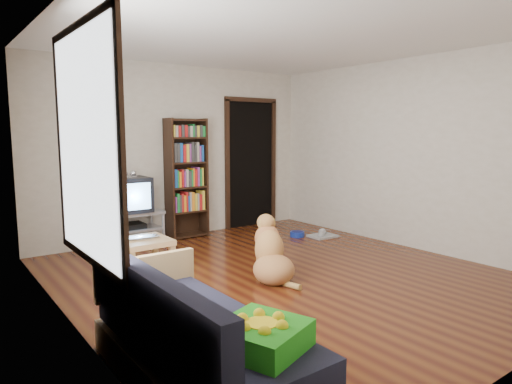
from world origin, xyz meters
TOP-DOWN VIEW (x-y plane):
  - ground at (0.00, 0.00)m, footprint 5.00×5.00m
  - ceiling at (0.00, 0.00)m, footprint 5.00×5.00m
  - wall_back at (0.00, 2.50)m, footprint 4.50×0.00m
  - wall_left at (-2.25, 0.00)m, footprint 0.00×5.00m
  - wall_right at (2.25, 0.00)m, footprint 0.00×5.00m
  - green_cushion at (-1.75, -1.92)m, footprint 0.56×0.56m
  - laptop at (-1.21, 0.97)m, footprint 0.38×0.27m
  - dog_bowl at (1.41, 1.35)m, footprint 0.22×0.22m
  - grey_rag at (1.71, 1.10)m, footprint 0.41×0.34m
  - window at (-2.23, -0.50)m, footprint 0.03×1.46m
  - doorway at (1.35, 2.48)m, footprint 1.03×0.05m
  - tv_stand at (-0.90, 2.25)m, footprint 0.90×0.45m
  - crt_tv at (-0.90, 2.27)m, footprint 0.55×0.52m
  - bookshelf at (0.05, 2.34)m, footprint 0.60×0.30m
  - sofa at (-1.87, -1.38)m, footprint 0.80×1.80m
  - coffee_table at (-1.21, 1.00)m, footprint 0.55×0.55m
  - dog at (-0.17, -0.00)m, footprint 0.59×0.86m

SIDE VIEW (x-z plane):
  - ground at x=0.00m, z-range 0.00..0.00m
  - grey_rag at x=1.71m, z-range 0.00..0.03m
  - dog_bowl at x=1.41m, z-range 0.00..0.08m
  - sofa at x=-1.87m, z-range -0.14..0.66m
  - dog at x=-0.17m, z-range -0.10..0.62m
  - tv_stand at x=-0.90m, z-range 0.02..0.52m
  - coffee_table at x=-1.21m, z-range 0.08..0.48m
  - laptop at x=-1.21m, z-range 0.40..0.43m
  - green_cushion at x=-1.75m, z-range 0.42..0.57m
  - crt_tv at x=-0.90m, z-range 0.45..1.03m
  - bookshelf at x=0.05m, z-range 0.10..1.90m
  - doorway at x=1.35m, z-range 0.03..2.21m
  - wall_back at x=0.00m, z-range -0.95..3.55m
  - wall_left at x=-2.25m, z-range -1.20..3.80m
  - wall_right at x=2.25m, z-range -1.20..3.80m
  - window at x=-2.23m, z-range 0.65..2.35m
  - ceiling at x=0.00m, z-range 2.60..2.60m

